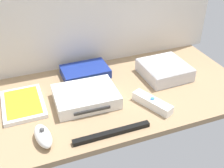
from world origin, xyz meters
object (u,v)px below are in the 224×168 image
at_px(remote_nunchuk, 43,136).
at_px(sensor_bar, 112,133).
at_px(mini_computer, 164,70).
at_px(game_console, 86,96).
at_px(game_case, 23,104).
at_px(network_router, 85,72).
at_px(remote_wand, 152,103).

xyz_separation_m(remote_nunchuk, sensor_bar, (0.19, -0.05, -0.01)).
xyz_separation_m(mini_computer, remote_nunchuk, (-0.50, -0.19, -0.01)).
bearing_deg(game_console, game_case, 166.79).
relative_size(game_case, sensor_bar, 0.79).
bearing_deg(game_console, network_router, 76.28).
height_order(remote_nunchuk, sensor_bar, remote_nunchuk).
xyz_separation_m(game_case, remote_wand, (0.40, -0.16, 0.01)).
relative_size(network_router, sensor_bar, 0.76).
xyz_separation_m(mini_computer, game_case, (-0.54, -0.00, -0.02)).
distance_m(remote_wand, remote_nunchuk, 0.37).
xyz_separation_m(remote_wand, sensor_bar, (-0.17, -0.08, -0.01)).
bearing_deg(network_router, game_console, -106.29).
height_order(game_console, remote_nunchuk, remote_nunchuk).
bearing_deg(game_console, sensor_bar, -80.36).
height_order(remote_wand, sensor_bar, remote_wand).
distance_m(mini_computer, sensor_bar, 0.39).
bearing_deg(remote_wand, network_router, 95.43).
distance_m(network_router, remote_nunchuk, 0.37).
relative_size(network_router, remote_wand, 1.21).
bearing_deg(network_router, mini_computer, -22.11).
bearing_deg(remote_nunchuk, game_case, 93.10).
bearing_deg(game_case, network_router, 24.11).
distance_m(game_console, network_router, 0.18).
height_order(mini_computer, network_router, mini_computer).
bearing_deg(sensor_bar, mini_computer, 37.44).
height_order(mini_computer, remote_wand, mini_computer).
xyz_separation_m(remote_wand, remote_nunchuk, (-0.37, -0.03, 0.01)).
bearing_deg(game_console, mini_computer, 11.16).
bearing_deg(remote_wand, game_console, 128.60).
height_order(game_console, mini_computer, mini_computer).
bearing_deg(sensor_bar, remote_nunchuk, 166.56).
bearing_deg(remote_nunchuk, game_console, 31.86).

